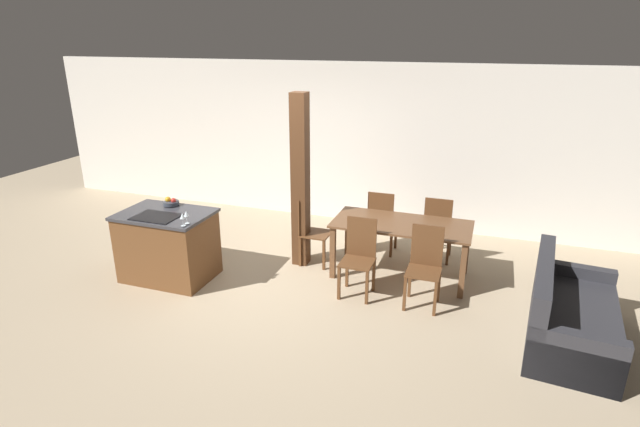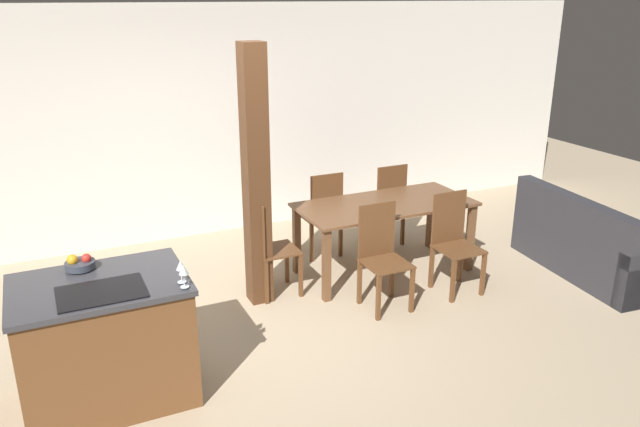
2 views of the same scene
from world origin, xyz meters
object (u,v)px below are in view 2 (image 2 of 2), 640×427
at_px(dining_table, 385,213).
at_px(dining_chair_far_right, 386,203).
at_px(wine_glass_near, 183,270).
at_px(couch, 592,247).
at_px(dining_chair_far_left, 322,213).
at_px(kitchen_island, 106,341).
at_px(dining_chair_near_left, 382,255).
at_px(dining_chair_near_right, 454,241).
at_px(fruit_bowl, 80,263).
at_px(timber_post, 256,179).
at_px(wine_glass_middle, 181,266).
at_px(dining_chair_head_end, 269,246).

distance_m(dining_table, dining_chair_far_right, 0.78).
bearing_deg(wine_glass_near, couch, 6.06).
distance_m(dining_chair_far_left, couch, 2.87).
distance_m(kitchen_island, dining_chair_near_left, 2.54).
bearing_deg(dining_table, dining_chair_near_right, -57.76).
relative_size(kitchen_island, fruit_bowl, 5.62).
xyz_separation_m(fruit_bowl, dining_chair_far_left, (2.60, 1.44, -0.46)).
bearing_deg(dining_table, kitchen_island, -159.86).
height_order(couch, timber_post, timber_post).
bearing_deg(fruit_bowl, timber_post, 24.53).
relative_size(wine_glass_near, wine_glass_middle, 1.00).
bearing_deg(dining_chair_far_left, dining_chair_near_right, 122.24).
distance_m(wine_glass_middle, couch, 4.46).
distance_m(dining_chair_near_right, dining_chair_head_end, 1.81).
xyz_separation_m(wine_glass_middle, couch, (4.37, 0.38, -0.77)).
height_order(wine_glass_middle, dining_chair_far_left, wine_glass_middle).
bearing_deg(dining_chair_far_right, dining_chair_head_end, 20.89).
relative_size(kitchen_island, dining_table, 0.65).
bearing_deg(kitchen_island, dining_chair_far_left, 34.35).
xyz_separation_m(wine_glass_near, couch, (4.37, 0.46, -0.77)).
relative_size(fruit_bowl, dining_chair_far_left, 0.21).
bearing_deg(dining_chair_head_end, wine_glass_near, 141.64).
relative_size(dining_chair_far_left, couch, 0.55).
relative_size(dining_chair_far_right, dining_chair_head_end, 1.00).
xyz_separation_m(dining_chair_head_end, couch, (3.26, -0.94, -0.23)).
bearing_deg(wine_glass_near, dining_chair_head_end, 51.64).
xyz_separation_m(dining_chair_far_left, timber_post, (-1.00, -0.71, 0.70)).
bearing_deg(dining_table, couch, -25.58).
relative_size(wine_glass_near, dining_chair_far_right, 0.17).
bearing_deg(dining_chair_far_right, kitchen_island, 27.30).
relative_size(kitchen_island, dining_chair_near_left, 1.21).
bearing_deg(dining_chair_near_left, couch, -7.18).
xyz_separation_m(dining_chair_near_left, dining_chair_far_right, (0.81, 1.29, 0.00)).
height_order(wine_glass_near, dining_table, wine_glass_near).
distance_m(fruit_bowl, dining_chair_far_right, 3.73).
xyz_separation_m(fruit_bowl, timber_post, (1.60, 0.73, 0.24)).
distance_m(kitchen_island, wine_glass_near, 0.85).
height_order(dining_chair_near_left, dining_chair_far_left, same).
bearing_deg(dining_table, fruit_bowl, -165.25).
distance_m(kitchen_island, fruit_bowl, 0.58).
relative_size(dining_chair_near_right, dining_chair_far_left, 1.00).
bearing_deg(fruit_bowl, wine_glass_near, -45.63).
relative_size(dining_chair_near_left, dining_chair_near_right, 1.00).
distance_m(dining_chair_near_left, dining_chair_far_right, 1.52).
bearing_deg(kitchen_island, fruit_bowl, 107.69).
distance_m(fruit_bowl, dining_chair_head_end, 1.95).
distance_m(fruit_bowl, couch, 5.03).
distance_m(dining_chair_near_right, timber_post, 2.03).
bearing_deg(dining_chair_far_left, dining_chair_head_end, 36.35).
xyz_separation_m(kitchen_island, dining_chair_near_right, (3.32, 0.42, 0.04)).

